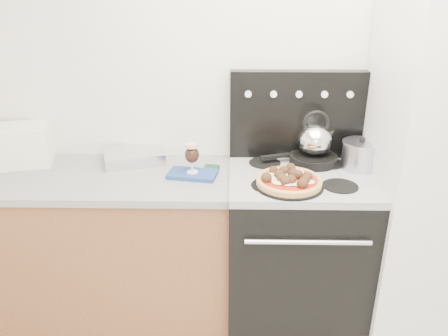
{
  "coord_description": "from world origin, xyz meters",
  "views": [
    {
      "loc": [
        -0.29,
        -0.97,
        1.87
      ],
      "look_at": [
        -0.33,
        1.05,
        1.01
      ],
      "focal_mm": 35.0,
      "sensor_mm": 36.0,
      "label": 1
    }
  ],
  "objects_px": {
    "stove_body": "(295,250)",
    "pizza_pan": "(289,185)",
    "base_cabinet": "(106,247)",
    "skillet": "(313,159)",
    "beer_glass": "(192,158)",
    "pizza": "(289,179)",
    "tea_kettle": "(315,137)",
    "stock_pot": "(360,156)",
    "oven_mitt": "(193,174)",
    "fridge": "(435,172)",
    "toaster_oven": "(18,145)"
  },
  "relations": [
    {
      "from": "stove_body",
      "to": "skillet",
      "type": "bearing_deg",
      "value": 59.38
    },
    {
      "from": "stove_body",
      "to": "beer_glass",
      "type": "xyz_separation_m",
      "value": [
        -0.58,
        0.01,
        0.57
      ]
    },
    {
      "from": "fridge",
      "to": "toaster_oven",
      "type": "xyz_separation_m",
      "value": [
        -2.29,
        0.21,
        0.06
      ]
    },
    {
      "from": "base_cabinet",
      "to": "oven_mitt",
      "type": "distance_m",
      "value": 0.71
    },
    {
      "from": "pizza_pan",
      "to": "stock_pot",
      "type": "height_order",
      "value": "stock_pot"
    },
    {
      "from": "fridge",
      "to": "pizza",
      "type": "xyz_separation_m",
      "value": [
        -0.78,
        -0.12,
        0.0
      ]
    },
    {
      "from": "stove_body",
      "to": "pizza_pan",
      "type": "bearing_deg",
      "value": -118.47
    },
    {
      "from": "stove_body",
      "to": "stock_pot",
      "type": "bearing_deg",
      "value": 14.84
    },
    {
      "from": "pizza_pan",
      "to": "toaster_oven",
      "type": "bearing_deg",
      "value": 167.82
    },
    {
      "from": "toaster_oven",
      "to": "tea_kettle",
      "type": "relative_size",
      "value": 1.6
    },
    {
      "from": "beer_glass",
      "to": "pizza_pan",
      "type": "distance_m",
      "value": 0.53
    },
    {
      "from": "skillet",
      "to": "toaster_oven",
      "type": "bearing_deg",
      "value": 179.28
    },
    {
      "from": "base_cabinet",
      "to": "beer_glass",
      "type": "bearing_deg",
      "value": -1.76
    },
    {
      "from": "toaster_oven",
      "to": "tea_kettle",
      "type": "distance_m",
      "value": 1.69
    },
    {
      "from": "stove_body",
      "to": "pizza",
      "type": "xyz_separation_m",
      "value": [
        -0.08,
        -0.15,
        0.51
      ]
    },
    {
      "from": "toaster_oven",
      "to": "skillet",
      "type": "bearing_deg",
      "value": -15.34
    },
    {
      "from": "base_cabinet",
      "to": "skillet",
      "type": "height_order",
      "value": "skillet"
    },
    {
      "from": "fridge",
      "to": "skillet",
      "type": "xyz_separation_m",
      "value": [
        -0.61,
        0.18,
        -0.01
      ]
    },
    {
      "from": "fridge",
      "to": "stock_pot",
      "type": "bearing_deg",
      "value": 162.6
    },
    {
      "from": "base_cabinet",
      "to": "pizza",
      "type": "relative_size",
      "value": 4.4
    },
    {
      "from": "pizza_pan",
      "to": "tea_kettle",
      "type": "distance_m",
      "value": 0.38
    },
    {
      "from": "oven_mitt",
      "to": "pizza_pan",
      "type": "relative_size",
      "value": 0.74
    },
    {
      "from": "stove_body",
      "to": "oven_mitt",
      "type": "bearing_deg",
      "value": 179.12
    },
    {
      "from": "pizza_pan",
      "to": "pizza",
      "type": "xyz_separation_m",
      "value": [
        0.0,
        0.0,
        0.03
      ]
    },
    {
      "from": "fridge",
      "to": "pizza_pan",
      "type": "bearing_deg",
      "value": -171.18
    },
    {
      "from": "pizza",
      "to": "toaster_oven",
      "type": "bearing_deg",
      "value": 167.82
    },
    {
      "from": "base_cabinet",
      "to": "skillet",
      "type": "relative_size",
      "value": 5.42
    },
    {
      "from": "toaster_oven",
      "to": "base_cabinet",
      "type": "bearing_deg",
      "value": -32.34
    },
    {
      "from": "beer_glass",
      "to": "base_cabinet",
      "type": "bearing_deg",
      "value": 178.24
    },
    {
      "from": "base_cabinet",
      "to": "beer_glass",
      "type": "height_order",
      "value": "beer_glass"
    },
    {
      "from": "toaster_oven",
      "to": "oven_mitt",
      "type": "relative_size",
      "value": 1.35
    },
    {
      "from": "tea_kettle",
      "to": "beer_glass",
      "type": "bearing_deg",
      "value": -162.01
    },
    {
      "from": "oven_mitt",
      "to": "stock_pot",
      "type": "relative_size",
      "value": 1.29
    },
    {
      "from": "fridge",
      "to": "pizza_pan",
      "type": "xyz_separation_m",
      "value": [
        -0.78,
        -0.12,
        -0.02
      ]
    },
    {
      "from": "stove_body",
      "to": "beer_glass",
      "type": "relative_size",
      "value": 5.25
    },
    {
      "from": "beer_glass",
      "to": "stock_pot",
      "type": "distance_m",
      "value": 0.92
    },
    {
      "from": "oven_mitt",
      "to": "tea_kettle",
      "type": "relative_size",
      "value": 1.19
    },
    {
      "from": "fridge",
      "to": "oven_mitt",
      "type": "bearing_deg",
      "value": 178.48
    },
    {
      "from": "stove_body",
      "to": "stock_pot",
      "type": "xyz_separation_m",
      "value": [
        0.34,
        0.09,
        0.55
      ]
    },
    {
      "from": "pizza_pan",
      "to": "tea_kettle",
      "type": "relative_size",
      "value": 1.61
    },
    {
      "from": "pizza",
      "to": "skillet",
      "type": "relative_size",
      "value": 1.23
    },
    {
      "from": "oven_mitt",
      "to": "stove_body",
      "type": "bearing_deg",
      "value": -0.88
    },
    {
      "from": "stove_body",
      "to": "pizza_pan",
      "type": "xyz_separation_m",
      "value": [
        -0.08,
        -0.15,
        0.49
      ]
    },
    {
      "from": "stove_body",
      "to": "stock_pot",
      "type": "height_order",
      "value": "stock_pot"
    },
    {
      "from": "stock_pot",
      "to": "oven_mitt",
      "type": "bearing_deg",
      "value": -175.0
    },
    {
      "from": "base_cabinet",
      "to": "skillet",
      "type": "bearing_deg",
      "value": 6.38
    },
    {
      "from": "stock_pot",
      "to": "toaster_oven",
      "type": "bearing_deg",
      "value": 177.29
    },
    {
      "from": "base_cabinet",
      "to": "fridge",
      "type": "distance_m",
      "value": 1.88
    },
    {
      "from": "tea_kettle",
      "to": "stock_pot",
      "type": "distance_m",
      "value": 0.27
    },
    {
      "from": "toaster_oven",
      "to": "stock_pot",
      "type": "relative_size",
      "value": 1.75
    }
  ]
}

